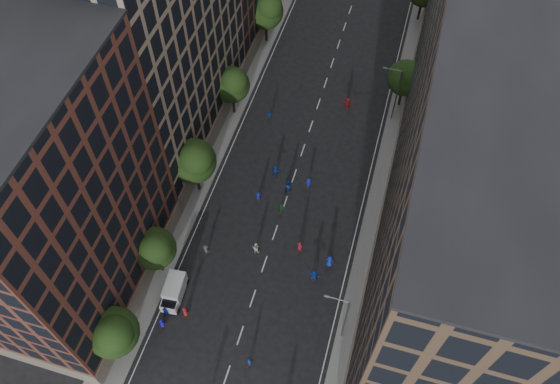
# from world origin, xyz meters

# --- Properties ---
(ground) EXTENTS (240.00, 240.00, 0.00)m
(ground) POSITION_xyz_m (0.00, 40.00, 0.00)
(ground) COLOR black
(ground) RESTS_ON ground
(sidewalk_left) EXTENTS (4.00, 105.00, 0.15)m
(sidewalk_left) POSITION_xyz_m (-12.00, 47.50, 0.07)
(sidewalk_left) COLOR slate
(sidewalk_left) RESTS_ON ground
(sidewalk_right) EXTENTS (4.00, 105.00, 0.15)m
(sidewalk_right) POSITION_xyz_m (12.00, 47.50, 0.07)
(sidewalk_right) COLOR slate
(sidewalk_right) RESTS_ON ground
(bldg_left_a) EXTENTS (14.00, 22.00, 30.00)m
(bldg_left_a) POSITION_xyz_m (-19.00, 11.00, 15.00)
(bldg_left_a) COLOR brown
(bldg_left_a) RESTS_ON ground
(bldg_left_b) EXTENTS (14.00, 26.00, 34.00)m
(bldg_left_b) POSITION_xyz_m (-19.00, 35.00, 17.00)
(bldg_left_b) COLOR #90775E
(bldg_left_b) RESTS_ON ground
(bldg_right_a) EXTENTS (14.00, 30.00, 36.00)m
(bldg_right_a) POSITION_xyz_m (19.00, 15.00, 18.00)
(bldg_right_a) COLOR #4B3828
(bldg_right_a) RESTS_ON ground
(bldg_right_b) EXTENTS (14.00, 28.00, 33.00)m
(bldg_right_b) POSITION_xyz_m (19.00, 44.00, 16.50)
(bldg_right_b) COLOR #5C564C
(bldg_right_b) RESTS_ON ground
(tree_left_0) EXTENTS (5.20, 5.20, 8.83)m
(tree_left_0) POSITION_xyz_m (-11.01, 3.85, 5.96)
(tree_left_0) COLOR black
(tree_left_0) RESTS_ON ground
(tree_left_1) EXTENTS (4.80, 4.80, 8.21)m
(tree_left_1) POSITION_xyz_m (-11.02, 13.86, 5.55)
(tree_left_1) COLOR black
(tree_left_1) RESTS_ON ground
(tree_left_2) EXTENTS (5.60, 5.60, 9.45)m
(tree_left_2) POSITION_xyz_m (-10.99, 25.83, 6.36)
(tree_left_2) COLOR black
(tree_left_2) RESTS_ON ground
(tree_left_3) EXTENTS (5.00, 5.00, 8.58)m
(tree_left_3) POSITION_xyz_m (-11.02, 39.85, 5.82)
(tree_left_3) COLOR black
(tree_left_3) RESTS_ON ground
(tree_left_4) EXTENTS (5.40, 5.40, 9.08)m
(tree_left_4) POSITION_xyz_m (-11.00, 55.84, 6.10)
(tree_left_4) COLOR black
(tree_left_4) RESTS_ON ground
(tree_right_a) EXTENTS (5.00, 5.00, 8.39)m
(tree_right_a) POSITION_xyz_m (11.38, 47.85, 5.63)
(tree_right_a) COLOR black
(tree_right_a) RESTS_ON ground
(streetlamp_near) EXTENTS (2.64, 0.22, 9.06)m
(streetlamp_near) POSITION_xyz_m (10.37, 12.00, 5.17)
(streetlamp_near) COLOR #595B60
(streetlamp_near) RESTS_ON ground
(streetlamp_far) EXTENTS (2.64, 0.22, 9.06)m
(streetlamp_far) POSITION_xyz_m (10.37, 45.00, 5.17)
(streetlamp_far) COLOR #595B60
(streetlamp_far) RESTS_ON ground
(cargo_van) EXTENTS (2.43, 4.56, 2.34)m
(cargo_van) POSITION_xyz_m (-8.54, 11.35, 1.23)
(cargo_van) COLOR white
(cargo_van) RESTS_ON ground
(skater_0) EXTENTS (0.87, 0.69, 1.54)m
(skater_0) POSITION_xyz_m (-8.50, 7.67, 0.77)
(skater_0) COLOR #1A16B6
(skater_0) RESTS_ON ground
(skater_1) EXTENTS (0.67, 0.55, 1.57)m
(skater_1) POSITION_xyz_m (1.95, 6.25, 0.79)
(skater_1) COLOR #123399
(skater_1) RESTS_ON ground
(skater_4) EXTENTS (1.21, 0.80, 1.90)m
(skater_4) POSITION_xyz_m (-8.50, 8.92, 0.95)
(skater_4) COLOR navy
(skater_4) RESTS_ON ground
(skater_5) EXTENTS (1.81, 0.76, 1.90)m
(skater_5) POSITION_xyz_m (6.08, 17.71, 0.95)
(skater_5) COLOR #1540AB
(skater_5) RESTS_ON ground
(skater_6) EXTENTS (0.92, 0.78, 1.60)m
(skater_6) POSITION_xyz_m (-6.56, 9.59, 0.80)
(skater_6) COLOR #AD1C21
(skater_6) RESTS_ON ground
(skater_7) EXTENTS (0.80, 0.63, 1.94)m
(skater_7) POSITION_xyz_m (3.52, 20.87, 0.97)
(skater_7) COLOR maroon
(skater_7) RESTS_ON ground
(skater_8) EXTENTS (0.88, 0.69, 1.78)m
(skater_8) POSITION_xyz_m (-1.44, 19.34, 0.89)
(skater_8) COLOR white
(skater_8) RESTS_ON ground
(skater_9) EXTENTS (1.18, 0.93, 1.60)m
(skater_9) POSITION_xyz_m (-7.05, 17.53, 0.80)
(skater_9) COLOR #46464B
(skater_9) RESTS_ON ground
(skater_10) EXTENTS (1.09, 0.75, 1.72)m
(skater_10) POSITION_xyz_m (-0.02, 25.58, 0.86)
(skater_10) COLOR #1B5C2C
(skater_10) RESTS_ON ground
(skater_11) EXTENTS (1.65, 0.85, 1.70)m
(skater_11) POSITION_xyz_m (-2.45, 31.00, 0.85)
(skater_11) COLOR #1437A3
(skater_11) RESTS_ON ground
(skater_12) EXTENTS (1.03, 0.76, 1.93)m
(skater_12) POSITION_xyz_m (7.37, 20.01, 0.97)
(skater_12) COLOR #1530B2
(skater_12) RESTS_ON ground
(skater_13) EXTENTS (0.73, 0.60, 1.72)m
(skater_13) POSITION_xyz_m (-3.35, 26.47, 0.86)
(skater_13) COLOR #1621B6
(skater_13) RESTS_ON ground
(skater_14) EXTENTS (1.10, 0.98, 1.86)m
(skater_14) POSITION_xyz_m (-0.18, 29.08, 0.93)
(skater_14) COLOR #122F96
(skater_14) RESTS_ON ground
(skater_15) EXTENTS (1.06, 0.63, 1.61)m
(skater_15) POSITION_xyz_m (2.22, 30.27, 0.81)
(skater_15) COLOR #1523AA
(skater_15) RESTS_ON ground
(skater_16) EXTENTS (0.96, 0.50, 1.56)m
(skater_16) POSITION_xyz_m (-5.93, 40.12, 0.78)
(skater_16) COLOR #123F93
(skater_16) RESTS_ON ground
(skater_17) EXTENTS (1.88, 1.00, 1.93)m
(skater_17) POSITION_xyz_m (4.12, 45.32, 0.97)
(skater_17) COLOR maroon
(skater_17) RESTS_ON ground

